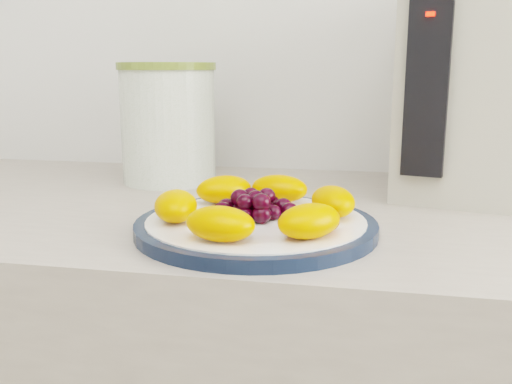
# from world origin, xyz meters

# --- Properties ---
(plate_rim) EXTENTS (0.29, 0.29, 0.01)m
(plate_rim) POSITION_xyz_m (-0.08, 1.06, 0.91)
(plate_rim) COLOR #101C31
(plate_rim) RESTS_ON counter
(plate_face) EXTENTS (0.26, 0.26, 0.02)m
(plate_face) POSITION_xyz_m (-0.08, 1.06, 0.91)
(plate_face) COLOR white
(plate_face) RESTS_ON counter
(canister) EXTENTS (0.19, 0.19, 0.19)m
(canister) POSITION_xyz_m (-0.29, 1.33, 0.99)
(canister) COLOR #426524
(canister) RESTS_ON counter
(canister_lid) EXTENTS (0.20, 0.20, 0.01)m
(canister_lid) POSITION_xyz_m (-0.29, 1.33, 1.10)
(canister_lid) COLOR olive
(canister_lid) RESTS_ON canister
(appliance_body) EXTENTS (0.24, 0.30, 0.33)m
(appliance_body) POSITION_xyz_m (0.20, 1.34, 1.06)
(appliance_body) COLOR #B4AF9D
(appliance_body) RESTS_ON counter
(appliance_panel) EXTENTS (0.06, 0.03, 0.24)m
(appliance_panel) POSITION_xyz_m (0.12, 1.22, 1.07)
(appliance_panel) COLOR black
(appliance_panel) RESTS_ON appliance_body
(appliance_led) EXTENTS (0.01, 0.01, 0.01)m
(appliance_led) POSITION_xyz_m (0.12, 1.21, 1.16)
(appliance_led) COLOR #FF0C05
(appliance_led) RESTS_ON appliance_panel
(fruit_plate) EXTENTS (0.25, 0.25, 0.04)m
(fruit_plate) POSITION_xyz_m (-0.08, 1.06, 0.93)
(fruit_plate) COLOR #FF7A00
(fruit_plate) RESTS_ON plate_face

